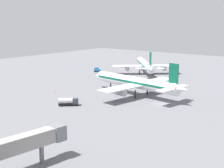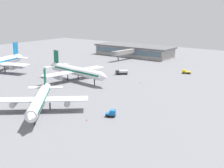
% 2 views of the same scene
% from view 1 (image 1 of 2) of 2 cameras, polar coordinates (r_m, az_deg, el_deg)
% --- Properties ---
extents(ground, '(288.00, 288.00, 0.00)m').
position_cam_1_polar(ground, '(109.21, 8.32, -3.37)').
color(ground, slate).
extents(airplane_taxiing, '(43.28, 34.99, 13.19)m').
position_cam_1_polar(airplane_taxiing, '(118.37, 4.20, 0.25)').
color(airplane_taxiing, white).
rests_on(airplane_taxiing, ground).
extents(airplane_distant, '(30.37, 33.35, 12.38)m').
position_cam_1_polar(airplane_distant, '(165.86, 5.70, 3.31)').
color(airplane_distant, white).
rests_on(airplane_distant, ground).
extents(baggage_tug, '(3.70, 3.26, 2.30)m').
position_cam_1_polar(baggage_tug, '(170.72, -2.58, 2.45)').
color(baggage_tug, black).
rests_on(baggage_tug, ground).
extents(fuel_truck, '(5.92, 5.66, 2.50)m').
position_cam_1_polar(fuel_truck, '(106.33, -7.50, -2.98)').
color(fuel_truck, black).
rests_on(fuel_truck, ground).
extents(jet_bridge, '(5.07, 21.37, 6.74)m').
position_cam_1_polar(jet_bridge, '(62.72, -15.96, -10.01)').
color(jet_bridge, '#9E9993').
rests_on(jet_bridge, ground).
extents(safety_cone_near_gate, '(0.44, 0.44, 0.60)m').
position_cam_1_polar(safety_cone_near_gate, '(174.27, 0.07, 2.36)').
color(safety_cone_near_gate, '#EA590C').
rests_on(safety_cone_near_gate, ground).
extents(safety_cone_mid_apron, '(0.44, 0.44, 0.60)m').
position_cam_1_polar(safety_cone_mid_apron, '(127.08, -9.80, -1.19)').
color(safety_cone_mid_apron, '#EA590C').
rests_on(safety_cone_mid_apron, ground).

